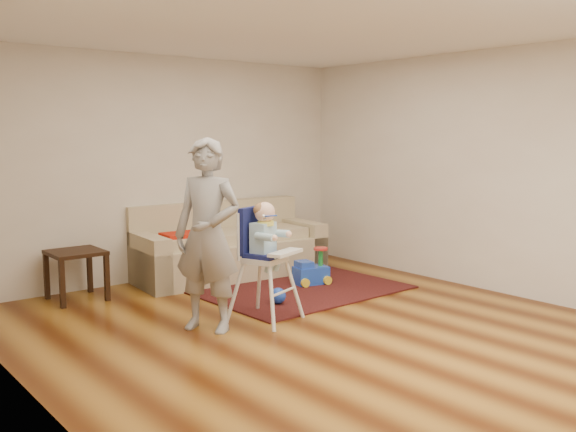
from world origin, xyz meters
TOP-DOWN VIEW (x-y plane):
  - ground at (0.00, 0.00)m, footprint 5.50×5.50m
  - room_envelope at (0.00, 0.53)m, footprint 5.04×5.52m
  - sofa at (0.58, 2.30)m, footprint 2.43×1.16m
  - side_table at (-1.32, 2.37)m, footprint 0.54×0.54m
  - area_rug at (0.83, 1.22)m, footprint 2.26×1.73m
  - ride_on_toy at (1.08, 1.31)m, footprint 0.44×0.35m
  - toy_ball at (0.22, 0.85)m, footprint 0.17×0.17m
  - high_chair at (-0.20, 0.50)m, footprint 0.68×0.68m
  - adult at (-0.77, 0.59)m, footprint 0.68×0.76m

SIDE VIEW (x-z plane):
  - ground at x=0.00m, z-range 0.00..0.00m
  - area_rug at x=0.83m, z-range 0.00..0.02m
  - toy_ball at x=0.22m, z-range 0.02..0.18m
  - ride_on_toy at x=1.08m, z-range 0.02..0.44m
  - side_table at x=-1.32m, z-range 0.00..0.54m
  - sofa at x=0.58m, z-range 0.00..0.91m
  - high_chair at x=-0.20m, z-range -0.02..1.13m
  - adult at x=-0.77m, z-range 0.00..1.74m
  - room_envelope at x=0.00m, z-range 0.52..3.24m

